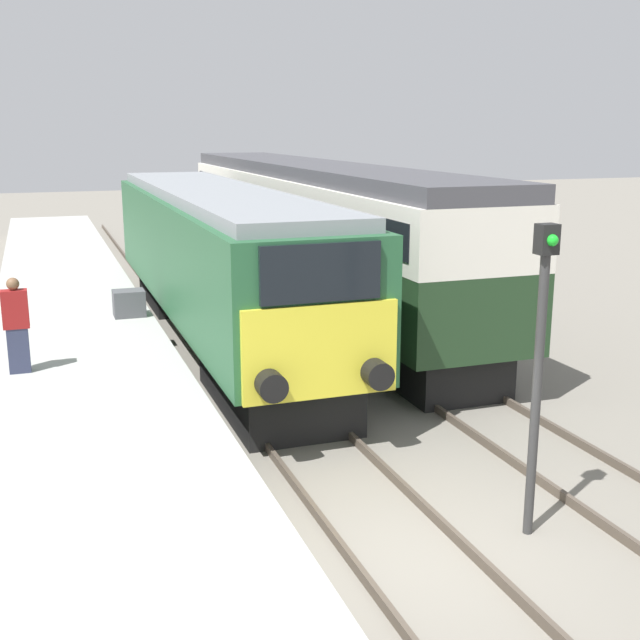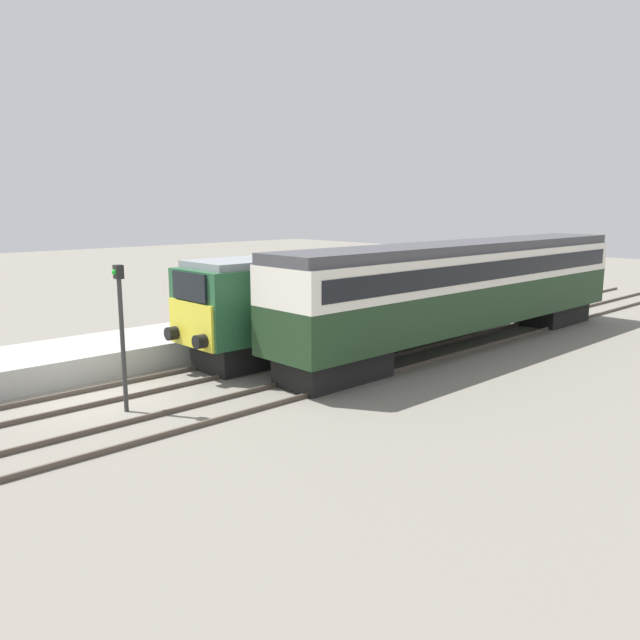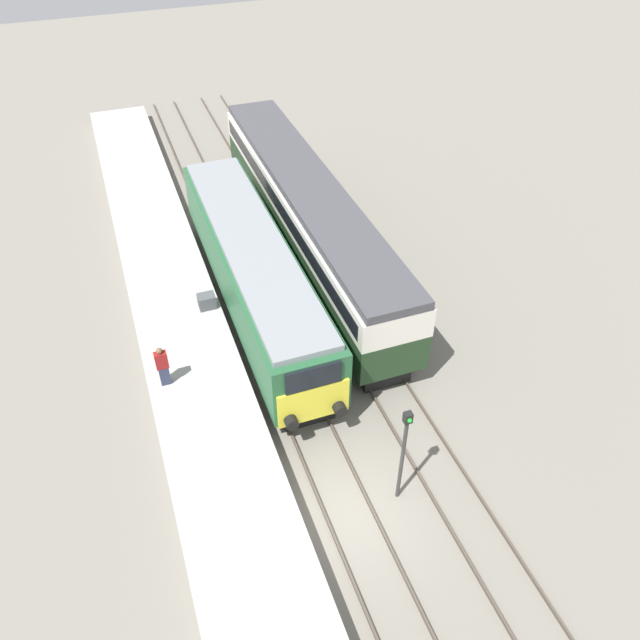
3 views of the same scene
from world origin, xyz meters
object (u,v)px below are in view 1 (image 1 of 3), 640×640
locomotive (217,257)px  person_on_platform (17,326)px  luggage_crate (129,303)px  signal_post (539,356)px  passenger_carriage (312,221)px

locomotive → person_on_platform: 5.83m
luggage_crate → signal_post: bearing=-70.0°
person_on_platform → luggage_crate: bearing=58.2°
locomotive → person_on_platform: (-4.39, -3.81, -0.39)m
passenger_carriage → signal_post: bearing=-97.2°
signal_post → passenger_carriage: bearing=82.8°
signal_post → luggage_crate: (-3.77, 10.37, -1.21)m
signal_post → luggage_crate: size_ratio=5.66×
locomotive → luggage_crate: (-2.07, -0.07, -0.94)m
locomotive → signal_post: signal_post is taller
locomotive → person_on_platform: size_ratio=8.88×
locomotive → person_on_platform: locomotive is taller
person_on_platform → passenger_carriage: bearing=41.0°
passenger_carriage → person_on_platform: bearing=-139.0°
passenger_carriage → luggage_crate: passenger_carriage is taller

